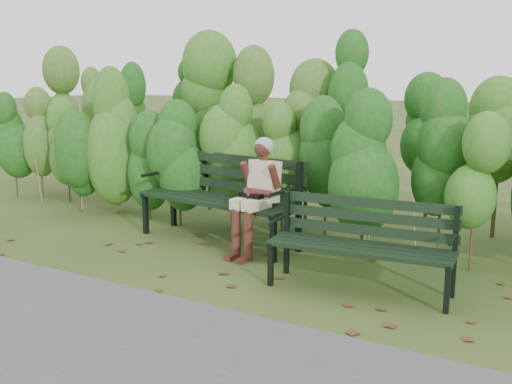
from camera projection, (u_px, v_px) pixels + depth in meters
The scene contains 7 objects.
ground at pixel (239, 270), 6.07m from camera, with size 80.00×80.00×0.00m, color #2A451A.
footpath at pixel (74, 357), 4.20m from camera, with size 60.00×2.50×0.01m, color #474749.
hedge_band at pixel (317, 131), 7.40m from camera, with size 11.04×1.67×2.42m.
leaf_litter at pixel (215, 270), 6.06m from camera, with size 5.96×2.25×0.01m.
bench_left at pixel (223, 191), 7.06m from camera, with size 2.10×0.90×1.02m.
bench_right at pixel (363, 237), 5.46m from camera, with size 1.71×0.70×0.83m.
seated_woman at pixel (257, 187), 6.50m from camera, with size 0.48×0.71×1.28m.
Camera 1 is at (3.07, -4.92, 1.95)m, focal length 42.00 mm.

